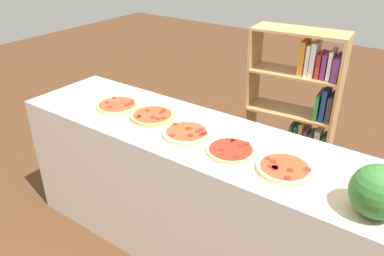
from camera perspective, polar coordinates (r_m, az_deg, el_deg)
ground_plane at (r=2.79m, az=0.00°, el=-17.15°), size 12.00×12.00×0.00m
counter at (r=2.49m, az=0.00°, el=-9.71°), size 2.39×0.64×0.91m
parchment_paper at (r=2.24m, az=0.00°, el=-0.43°), size 2.18×0.50×0.00m
pizza_pepperoni_0 at (r=2.60m, az=-11.17°, el=3.40°), size 0.28×0.28×0.02m
pizza_pepperoni_1 at (r=2.41m, az=-5.90°, el=1.86°), size 0.28×0.28×0.03m
pizza_pepperoni_2 at (r=2.20m, az=-0.81°, el=-0.71°), size 0.28×0.28×0.03m
pizza_pepperoni_3 at (r=2.04m, az=5.85°, el=-3.31°), size 0.27×0.27×0.02m
pizza_pepperoni_4 at (r=1.94m, az=13.68°, el=-5.89°), size 0.28×0.28×0.03m
watermelon at (r=1.74m, az=26.16°, el=-8.57°), size 0.23×0.23×0.23m
bookshelf at (r=3.16m, az=16.16°, el=2.00°), size 0.72×0.34×1.32m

